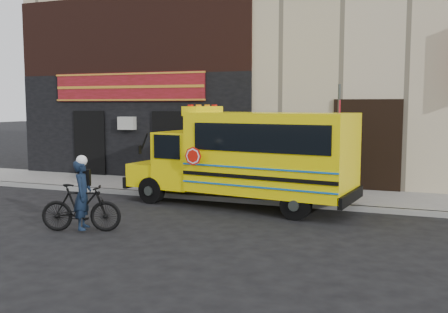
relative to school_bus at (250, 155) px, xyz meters
name	(u,v)px	position (x,y,z in m)	size (l,w,h in m)	color
ground	(189,220)	(-1.00, -2.12, -1.51)	(120.00, 120.00, 0.00)	black
curb	(223,199)	(-1.00, 0.48, -1.43)	(40.00, 0.20, 0.15)	gray
sidewalk	(239,191)	(-1.00, 1.98, -1.43)	(40.00, 3.00, 0.15)	#615F5B
building	(284,33)	(-1.04, 8.33, 4.62)	(20.00, 10.70, 12.00)	#C1B291
school_bus	(250,155)	(0.00, 0.00, 0.00)	(7.13, 3.08, 2.92)	black
sign_pole	(338,142)	(2.43, 0.53, 0.43)	(0.10, 0.31, 3.54)	#373E39
bicycle	(81,208)	(-2.86, -4.09, -0.94)	(0.53, 1.88, 1.13)	black
cyclist	(83,197)	(-2.84, -4.04, -0.69)	(0.60, 0.39, 1.64)	black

